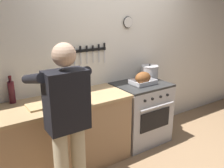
{
  "coord_description": "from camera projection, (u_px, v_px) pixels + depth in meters",
  "views": [
    {
      "loc": [
        -1.99,
        -1.54,
        1.92
      ],
      "look_at": [
        -0.39,
        0.85,
        1.03
      ],
      "focal_mm": 38.63,
      "sensor_mm": 36.0,
      "label": 1
    }
  ],
  "objects": [
    {
      "name": "roasting_pan",
      "position": [
        143.0,
        79.0,
        3.43
      ],
      "size": [
        0.35,
        0.26,
        0.18
      ],
      "color": "#B7B7BC",
      "rests_on": "stove"
    },
    {
      "name": "stove",
      "position": [
        141.0,
        112.0,
        3.61
      ],
      "size": [
        0.76,
        0.67,
        0.9
      ],
      "color": "#BCBCC1",
      "rests_on": "ground"
    },
    {
      "name": "wall_back",
      "position": [
        115.0,
        54.0,
        3.53
      ],
      "size": [
        6.0,
        0.13,
        2.6
      ],
      "color": "white",
      "rests_on": "ground"
    },
    {
      "name": "bottle_cooking_oil",
      "position": [
        56.0,
        86.0,
        2.97
      ],
      "size": [
        0.07,
        0.07,
        0.29
      ],
      "color": "gold",
      "rests_on": "counter_block"
    },
    {
      "name": "stock_pot",
      "position": [
        149.0,
        72.0,
        3.67
      ],
      "size": [
        0.26,
        0.26,
        0.24
      ],
      "color": "#B7B7BC",
      "rests_on": "stove"
    },
    {
      "name": "cutting_board",
      "position": [
        44.0,
        105.0,
        2.67
      ],
      "size": [
        0.36,
        0.24,
        0.02
      ],
      "primitive_type": "cube",
      "color": "tan",
      "rests_on": "counter_block"
    },
    {
      "name": "bottle_wine_red",
      "position": [
        12.0,
        92.0,
        2.72
      ],
      "size": [
        0.07,
        0.07,
        0.32
      ],
      "color": "#47141E",
      "rests_on": "counter_block"
    },
    {
      "name": "counter_block",
      "position": [
        49.0,
        139.0,
        2.86
      ],
      "size": [
        2.03,
        0.65,
        0.9
      ],
      "color": "tan",
      "rests_on": "ground"
    },
    {
      "name": "person_cook",
      "position": [
        67.0,
        119.0,
        2.23
      ],
      "size": [
        0.51,
        0.63,
        1.66
      ],
      "rotation": [
        0.0,
        0.0,
        1.62
      ],
      "color": "#C6B793",
      "rests_on": "ground"
    },
    {
      "name": "bottle_vinegar",
      "position": [
        77.0,
        85.0,
        3.06
      ],
      "size": [
        0.07,
        0.07,
        0.25
      ],
      "color": "#997F4C",
      "rests_on": "counter_block"
    }
  ]
}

